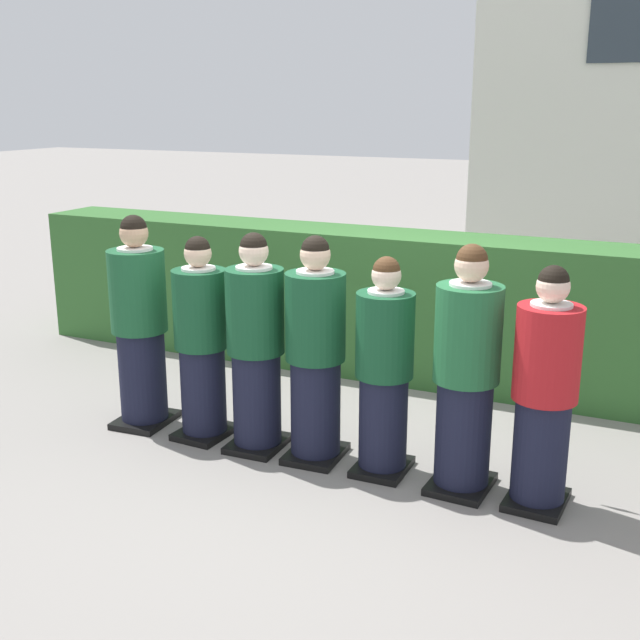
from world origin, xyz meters
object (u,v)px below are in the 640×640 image
at_px(student_front_row_0, 139,327).
at_px(student_front_row_4, 384,373).
at_px(student_front_row_3, 315,356).
at_px(student_front_row_5, 466,376).
at_px(student_in_red_blazer, 545,395).
at_px(student_front_row_2, 256,348).
at_px(student_front_row_1, 202,344).

bearing_deg(student_front_row_0, student_front_row_4, 0.14).
xyz_separation_m(student_front_row_3, student_front_row_4, (0.52, 0.00, -0.05)).
bearing_deg(student_front_row_5, student_in_red_blazer, -1.18).
xyz_separation_m(student_front_row_3, student_front_row_5, (1.10, -0.02, 0.01)).
xyz_separation_m(student_front_row_4, student_in_red_blazer, (1.08, -0.03, 0.02)).
relative_size(student_front_row_5, student_in_red_blazer, 1.06).
bearing_deg(student_front_row_4, student_front_row_3, -179.47).
relative_size(student_front_row_0, student_front_row_4, 1.10).
xyz_separation_m(student_front_row_0, student_front_row_5, (2.63, -0.02, -0.01)).
bearing_deg(student_front_row_4, student_front_row_5, -2.07).
bearing_deg(student_front_row_3, student_front_row_4, 0.53).
xyz_separation_m(student_front_row_4, student_front_row_5, (0.57, -0.02, 0.06)).
bearing_deg(student_front_row_0, student_front_row_3, 0.01).
height_order(student_front_row_0, student_front_row_4, student_front_row_0).
bearing_deg(student_front_row_0, student_front_row_5, -0.34).
xyz_separation_m(student_front_row_0, student_front_row_4, (2.05, 0.01, -0.08)).
bearing_deg(student_front_row_5, student_front_row_0, 179.66).
relative_size(student_front_row_0, student_in_red_blazer, 1.07).
distance_m(student_front_row_2, student_front_row_5, 1.57).
xyz_separation_m(student_front_row_0, student_front_row_1, (0.58, -0.00, -0.06)).
relative_size(student_front_row_3, student_front_row_5, 0.98).
relative_size(student_front_row_4, student_in_red_blazer, 0.98).
relative_size(student_front_row_2, student_front_row_3, 0.99).
bearing_deg(student_front_row_0, student_in_red_blazer, -0.48).
height_order(student_front_row_2, student_in_red_blazer, student_front_row_2).
xyz_separation_m(student_front_row_3, student_in_red_blazer, (1.60, -0.03, -0.03)).
relative_size(student_front_row_2, student_front_row_4, 1.06).
height_order(student_front_row_0, student_front_row_3, student_front_row_0).
bearing_deg(student_front_row_2, student_front_row_5, 0.04).
height_order(student_front_row_0, student_front_row_2, student_front_row_0).
height_order(student_front_row_1, student_front_row_5, student_front_row_5).
relative_size(student_front_row_1, student_front_row_3, 0.96).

